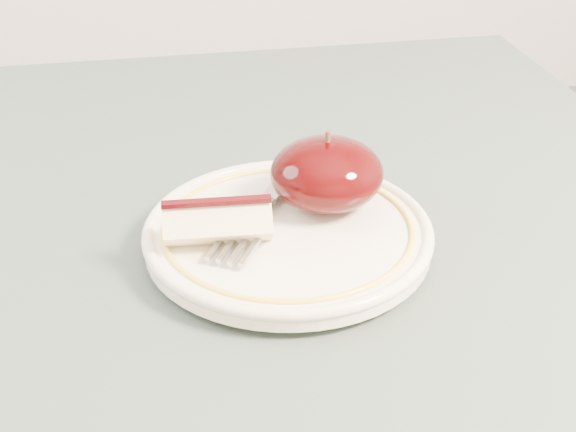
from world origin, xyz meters
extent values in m
cylinder|color=brown|center=(0.40, 0.40, 0.35)|extent=(0.05, 0.05, 0.71)
cube|color=#3B4941|center=(0.00, 0.00, 0.73)|extent=(0.90, 0.90, 0.04)
cylinder|color=beige|center=(0.10, 0.02, 0.75)|extent=(0.11, 0.11, 0.01)
cylinder|color=beige|center=(0.10, 0.02, 0.76)|extent=(0.20, 0.20, 0.01)
torus|color=beige|center=(0.10, 0.02, 0.77)|extent=(0.21, 0.21, 0.01)
torus|color=yellow|center=(0.10, 0.02, 0.77)|extent=(0.18, 0.18, 0.00)
ellipsoid|color=black|center=(0.14, 0.05, 0.79)|extent=(0.08, 0.08, 0.05)
cylinder|color=#472D19|center=(0.14, 0.05, 0.82)|extent=(0.00, 0.00, 0.01)
cube|color=#FFF1BB|center=(0.05, 0.01, 0.78)|extent=(0.07, 0.04, 0.03)
cube|color=black|center=(0.05, 0.01, 0.80)|extent=(0.07, 0.01, 0.00)
cube|color=#96999E|center=(0.12, 0.10, 0.77)|extent=(0.06, 0.09, 0.00)
cube|color=#96999E|center=(0.09, 0.05, 0.77)|extent=(0.02, 0.03, 0.00)
cube|color=#96999E|center=(0.08, 0.02, 0.77)|extent=(0.03, 0.03, 0.00)
cube|color=#96999E|center=(0.07, -0.01, 0.77)|extent=(0.02, 0.03, 0.00)
cube|color=#96999E|center=(0.07, 0.00, 0.77)|extent=(0.02, 0.03, 0.00)
cube|color=#96999E|center=(0.06, 0.00, 0.77)|extent=(0.02, 0.03, 0.00)
cube|color=#96999E|center=(0.05, 0.00, 0.77)|extent=(0.02, 0.03, 0.00)
camera|label=1|loc=(0.01, -0.45, 1.06)|focal=50.00mm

